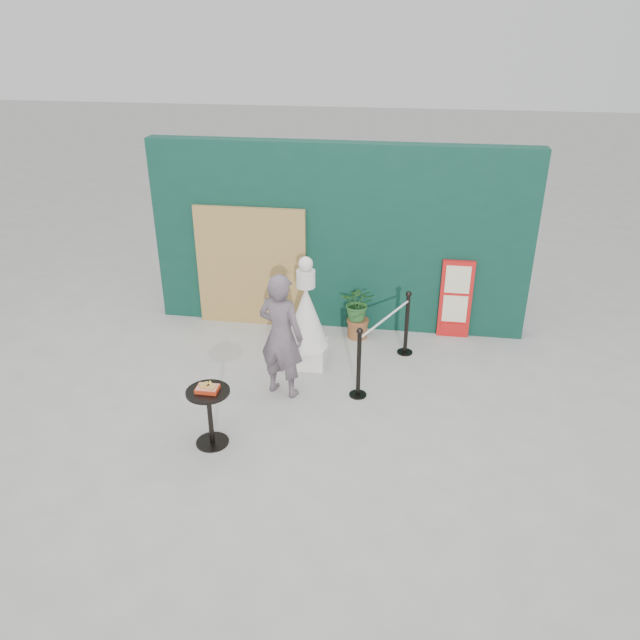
# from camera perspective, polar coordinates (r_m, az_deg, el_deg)

# --- Properties ---
(ground) EXTENTS (60.00, 60.00, 0.00)m
(ground) POSITION_cam_1_polar(r_m,az_deg,el_deg) (7.90, -1.35, -10.37)
(ground) COLOR #ADAAA5
(ground) RESTS_ON ground
(back_wall) EXTENTS (6.00, 0.30, 3.00)m
(back_wall) POSITION_cam_1_polar(r_m,az_deg,el_deg) (9.99, 1.72, 7.49)
(back_wall) COLOR #0B3227
(back_wall) RESTS_ON ground
(bamboo_fence) EXTENTS (1.80, 0.08, 2.00)m
(bamboo_fence) POSITION_cam_1_polar(r_m,az_deg,el_deg) (10.22, -6.31, 4.80)
(bamboo_fence) COLOR tan
(bamboo_fence) RESTS_ON ground
(woman) EXTENTS (0.74, 0.60, 1.76)m
(woman) POSITION_cam_1_polar(r_m,az_deg,el_deg) (8.26, -3.58, -1.44)
(woman) COLOR #63555D
(woman) RESTS_ON ground
(menu_board) EXTENTS (0.50, 0.07, 1.30)m
(menu_board) POSITION_cam_1_polar(r_m,az_deg,el_deg) (10.08, 12.29, 1.85)
(menu_board) COLOR red
(menu_board) RESTS_ON ground
(statue) EXTENTS (0.66, 0.66, 1.69)m
(statue) POSITION_cam_1_polar(r_m,az_deg,el_deg) (9.06, -1.26, -0.13)
(statue) COLOR white
(statue) RESTS_ON ground
(cafe_table) EXTENTS (0.52, 0.52, 0.75)m
(cafe_table) POSITION_cam_1_polar(r_m,az_deg,el_deg) (7.58, -10.08, -7.99)
(cafe_table) COLOR black
(cafe_table) RESTS_ON ground
(food_basket) EXTENTS (0.26, 0.19, 0.11)m
(food_basket) POSITION_cam_1_polar(r_m,az_deg,el_deg) (7.42, -10.23, -6.13)
(food_basket) COLOR #BA3113
(food_basket) RESTS_ON cafe_table
(planter) EXTENTS (0.53, 0.46, 0.89)m
(planter) POSITION_cam_1_polar(r_m,az_deg,el_deg) (9.90, 3.51, 1.14)
(planter) COLOR brown
(planter) RESTS_ON ground
(stanchion_barrier) EXTENTS (0.84, 1.54, 1.03)m
(stanchion_barrier) POSITION_cam_1_polar(r_m,az_deg,el_deg) (8.92, 5.89, -2.09)
(stanchion_barrier) COLOR black
(stanchion_barrier) RESTS_ON ground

